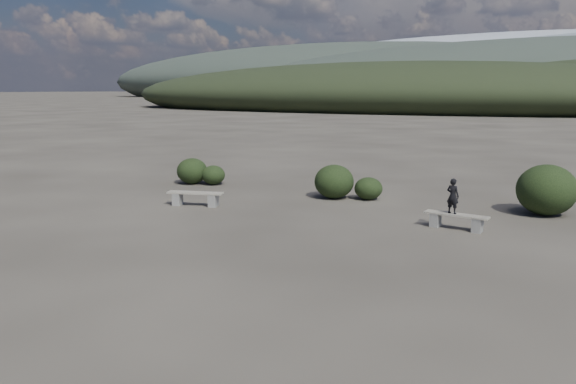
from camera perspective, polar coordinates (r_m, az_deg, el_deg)
The scene contains 10 objects.
ground at distance 12.68m, azimuth -7.40°, elevation -7.45°, with size 1200.00×1200.00×0.00m, color #312C26.
bench_left at distance 19.05m, azimuth -9.41°, elevation -0.56°, with size 1.93×0.90×0.47m.
bench_right at distance 16.37m, azimuth 16.71°, elevation -2.74°, with size 1.80×0.56×0.44m.
seated_person at distance 16.27m, azimuth 16.40°, elevation -0.39°, with size 0.36×0.24×0.99m, color black.
shrub_a at distance 23.20m, azimuth -7.61°, elevation 1.72°, with size 0.97×0.97×0.79m, color black.
shrub_b at distance 20.14m, azimuth 4.70°, elevation 1.06°, with size 1.42×1.42×1.21m, color black.
shrub_c at distance 20.09m, azimuth 8.17°, elevation 0.36°, with size 0.99×0.99×0.79m, color black.
shrub_d at distance 19.14m, azimuth 24.79°, elevation 0.19°, with size 1.81×1.81×1.58m, color black.
shrub_f at distance 23.53m, azimuth -9.72°, elevation 2.12°, with size 1.26×1.26×1.06m, color black.
mountain_ridges at distance 349.30m, azimuth 25.51°, elevation 10.59°, with size 500.00×400.00×56.00m.
Camera 1 is at (6.95, -9.87, 3.88)m, focal length 35.00 mm.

